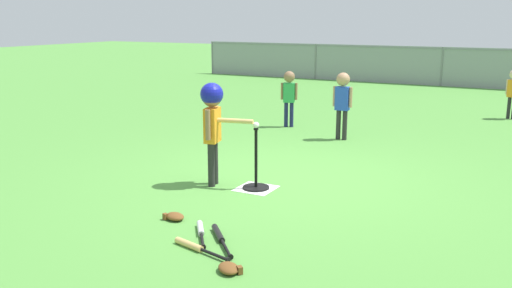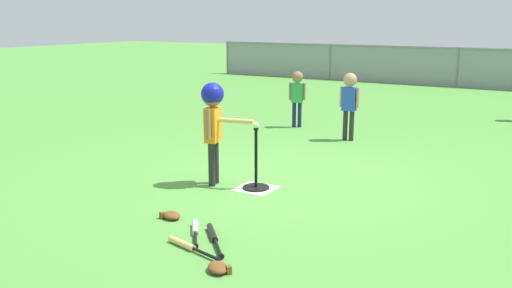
# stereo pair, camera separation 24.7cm
# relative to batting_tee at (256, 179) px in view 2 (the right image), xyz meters

# --- Properties ---
(ground_plane) EXTENTS (60.00, 60.00, 0.00)m
(ground_plane) POSITION_rel_batting_tee_xyz_m (0.19, 0.57, -0.12)
(ground_plane) COLOR #51933D
(home_plate) EXTENTS (0.44, 0.44, 0.01)m
(home_plate) POSITION_rel_batting_tee_xyz_m (0.00, 0.00, -0.12)
(home_plate) COLOR white
(home_plate) RESTS_ON ground_plane
(batting_tee) EXTENTS (0.32, 0.32, 0.74)m
(batting_tee) POSITION_rel_batting_tee_xyz_m (0.00, 0.00, 0.00)
(batting_tee) COLOR black
(batting_tee) RESTS_ON ground_plane
(baseball_on_tee) EXTENTS (0.07, 0.07, 0.07)m
(baseball_on_tee) POSITION_rel_batting_tee_xyz_m (0.00, 0.00, 0.65)
(baseball_on_tee) COLOR white
(baseball_on_tee) RESTS_ON batting_tee
(batter_child) EXTENTS (0.64, 0.35, 1.26)m
(batter_child) POSITION_rel_batting_tee_xyz_m (-0.53, -0.11, 0.77)
(batter_child) COLOR #262626
(batter_child) RESTS_ON ground_plane
(fielder_deep_right) EXTENTS (0.30, 0.21, 1.04)m
(fielder_deep_right) POSITION_rel_batting_tee_xyz_m (-1.23, 3.66, 0.55)
(fielder_deep_right) COLOR #191E4C
(fielder_deep_right) RESTS_ON ground_plane
(fielder_deep_center) EXTENTS (0.33, 0.22, 1.12)m
(fielder_deep_center) POSITION_rel_batting_tee_xyz_m (0.00, 3.07, 0.60)
(fielder_deep_center) COLOR #262626
(fielder_deep_center) RESTS_ON ground_plane
(spare_bat_silver) EXTENTS (0.40, 0.51, 0.06)m
(spare_bat_silver) POSITION_rel_batting_tee_xyz_m (0.20, -1.50, -0.09)
(spare_bat_silver) COLOR silver
(spare_bat_silver) RESTS_ON ground_plane
(spare_bat_wood) EXTENTS (0.65, 0.21, 0.06)m
(spare_bat_wood) POSITION_rel_batting_tee_xyz_m (0.35, -1.83, -0.09)
(spare_bat_wood) COLOR #DBB266
(spare_bat_wood) RESTS_ON ground_plane
(spare_bat_black) EXTENTS (0.53, 0.57, 0.06)m
(spare_bat_black) POSITION_rel_batting_tee_xyz_m (0.43, -1.53, -0.09)
(spare_bat_black) COLOR black
(spare_bat_black) RESTS_ON ground_plane
(glove_by_plate) EXTENTS (0.27, 0.26, 0.07)m
(glove_by_plate) POSITION_rel_batting_tee_xyz_m (0.84, -2.07, -0.09)
(glove_by_plate) COLOR brown
(glove_by_plate) RESTS_ON ground_plane
(glove_near_bats) EXTENTS (0.26, 0.22, 0.07)m
(glove_near_bats) POSITION_rel_batting_tee_xyz_m (-0.25, -1.31, -0.09)
(glove_near_bats) COLOR brown
(glove_near_bats) RESTS_ON ground_plane
(outfield_fence) EXTENTS (16.06, 0.06, 1.15)m
(outfield_fence) POSITION_rel_batting_tee_xyz_m (0.19, 11.45, 0.49)
(outfield_fence) COLOR slate
(outfield_fence) RESTS_ON ground_plane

